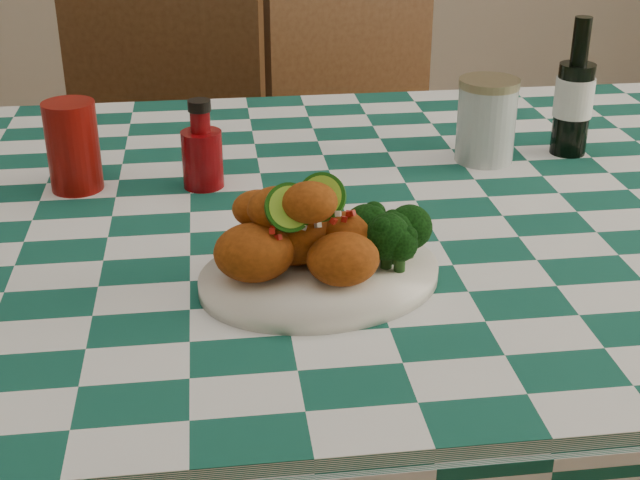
{
  "coord_description": "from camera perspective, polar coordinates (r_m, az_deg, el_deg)",
  "views": [
    {
      "loc": [
        -0.17,
        -1.1,
        1.27
      ],
      "look_at": [
        -0.06,
        -0.22,
        0.84
      ],
      "focal_mm": 50.0,
      "sensor_mm": 36.0,
      "label": 1
    }
  ],
  "objects": [
    {
      "name": "plate",
      "position": [
        1.0,
        -0.0,
        -2.37
      ],
      "size": [
        0.32,
        0.27,
        0.02
      ],
      "primitive_type": null,
      "rotation": [
        0.0,
        0.0,
        0.22
      ],
      "color": "white",
      "rests_on": "dining_table"
    },
    {
      "name": "ketchup_bottle",
      "position": [
        1.26,
        -7.59,
        6.11
      ],
      "size": [
        0.06,
        0.06,
        0.13
      ],
      "primitive_type": null,
      "rotation": [
        0.0,
        0.0,
        0.03
      ],
      "color": "#6E0508",
      "rests_on": "dining_table"
    },
    {
      "name": "broccoli_side",
      "position": [
        1.01,
        4.4,
        0.29
      ],
      "size": [
        0.09,
        0.09,
        0.06
      ],
      "primitive_type": null,
      "color": "black",
      "rests_on": "plate"
    },
    {
      "name": "red_tumbler",
      "position": [
        1.29,
        -15.53,
        5.8
      ],
      "size": [
        0.09,
        0.09,
        0.13
      ],
      "primitive_type": "cylinder",
      "rotation": [
        0.0,
        0.0,
        -0.22
      ],
      "color": "maroon",
      "rests_on": "dining_table"
    },
    {
      "name": "wooden_chair_left",
      "position": [
        1.95,
        -11.51,
        1.96
      ],
      "size": [
        0.58,
        0.6,
        1.0
      ],
      "primitive_type": null,
      "rotation": [
        0.0,
        0.0,
        -0.32
      ],
      "color": "#472814",
      "rests_on": "ground"
    },
    {
      "name": "fried_chicken_pile",
      "position": [
        0.97,
        -0.73,
        0.82
      ],
      "size": [
        0.17,
        0.12,
        0.11
      ],
      "primitive_type": null,
      "color": "#9C410F",
      "rests_on": "plate"
    },
    {
      "name": "wooden_chair_right",
      "position": [
        2.07,
        5.03,
        3.65
      ],
      "size": [
        0.61,
        0.62,
        0.99
      ],
      "primitive_type": null,
      "rotation": [
        0.0,
        0.0,
        0.43
      ],
      "color": "#472814",
      "rests_on": "ground"
    },
    {
      "name": "mason_jar",
      "position": [
        1.37,
        10.6,
        7.53
      ],
      "size": [
        0.11,
        0.11,
        0.13
      ],
      "primitive_type": null,
      "rotation": [
        0.0,
        0.0,
        -0.23
      ],
      "color": "#B2BCBA",
      "rests_on": "dining_table"
    },
    {
      "name": "beer_bottle",
      "position": [
        1.42,
        16.02,
        9.39
      ],
      "size": [
        0.07,
        0.07,
        0.21
      ],
      "primitive_type": null,
      "rotation": [
        0.0,
        0.0,
        0.3
      ],
      "color": "black",
      "rests_on": "dining_table"
    },
    {
      "name": "dining_table",
      "position": [
        1.41,
        1.24,
        -12.47
      ],
      "size": [
        1.66,
        1.06,
        0.79
      ],
      "primitive_type": null,
      "color": "#135041",
      "rests_on": "ground"
    }
  ]
}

